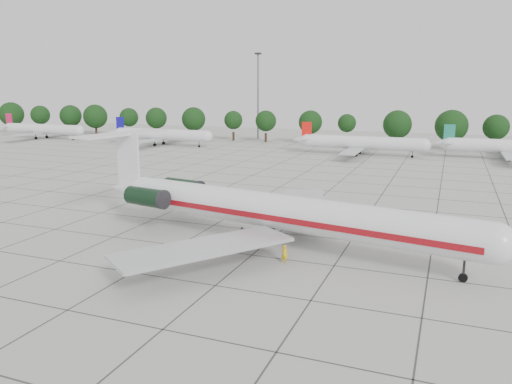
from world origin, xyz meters
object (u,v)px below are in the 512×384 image
Objects in this scene: main_airliner at (262,209)px; bg_airliner_b at (161,135)px; ground_crew at (285,254)px; floodlight_mast at (258,91)px; bg_airliner_a at (43,129)px; bg_airliner_c at (362,143)px.

bg_airliner_b is (-55.76, 70.62, -0.82)m from main_airliner.
floodlight_mast reaches higher than ground_crew.
bg_airliner_a and bg_airliner_c have the same top height.
ground_crew is 75.29m from bg_airliner_c.
bg_airliner_b is at bearing 179.93° from bg_airliner_c.
main_airliner is 1.58× the size of bg_airliner_b.
bg_airliner_b is at bearing -125.07° from floodlight_mast.
main_airliner is 104.01m from floodlight_mast.
floodlight_mast is (-37.68, 96.37, 10.56)m from main_airliner.
main_airliner is 1.58× the size of bg_airliner_a.
bg_airliner_c is (53.85, -0.07, 0.00)m from bg_airliner_b.
bg_airliner_a is at bearing 177.47° from bg_airliner_b.
floodlight_mast is (-41.56, 100.86, 13.42)m from ground_crew.
bg_airliner_a is 43.14m from bg_airliner_b.
bg_airliner_c is 45.56m from floodlight_mast.
bg_airliner_a is (-102.74, 77.01, 2.05)m from ground_crew.
bg_airliner_b is 53.85m from bg_airliner_c.
bg_airliner_c is (-1.91, 70.55, -0.82)m from main_airliner.
bg_airliner_c is 1.11× the size of floodlight_mast.
floodlight_mast is (18.08, 25.75, 11.37)m from bg_airliner_b.
bg_airliner_a is 66.64m from floodlight_mast.
bg_airliner_b and bg_airliner_c have the same top height.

